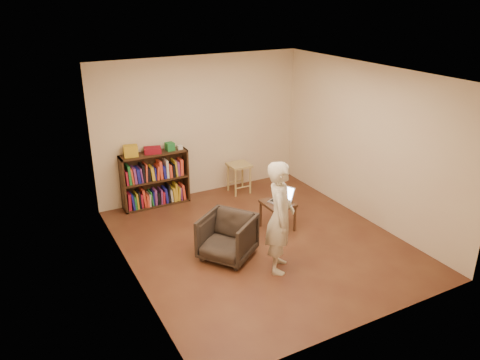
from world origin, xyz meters
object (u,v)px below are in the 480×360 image
laptop (282,198)px  person (280,217)px  bookshelf (155,182)px  stool (239,169)px  side_table (278,207)px  armchair (227,237)px

laptop → person: person is taller
bookshelf → person: person is taller
stool → side_table: bearing=-95.4°
bookshelf → laptop: bearing=-50.3°
bookshelf → armchair: 2.27m
laptop → person: bearing=-60.1°
stool → armchair: size_ratio=0.80×
person → side_table: bearing=1.8°
bookshelf → armchair: bookshelf is taller
stool → side_table: 1.63m
stool → side_table: stool is taller
bookshelf → side_table: size_ratio=2.52×
armchair → laptop: (1.19, 0.41, 0.20)m
stool → armchair: armchair is taller
armchair → laptop: bearing=72.8°
side_table → laptop: bearing=3.7°
stool → person: person is taller
side_table → person: size_ratio=0.30×
bookshelf → person: 2.98m
bookshelf → stool: (1.60, -0.21, 0.03)m
bookshelf → person: (0.83, -2.84, 0.36)m
stool → side_table: (-0.15, -1.63, -0.07)m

